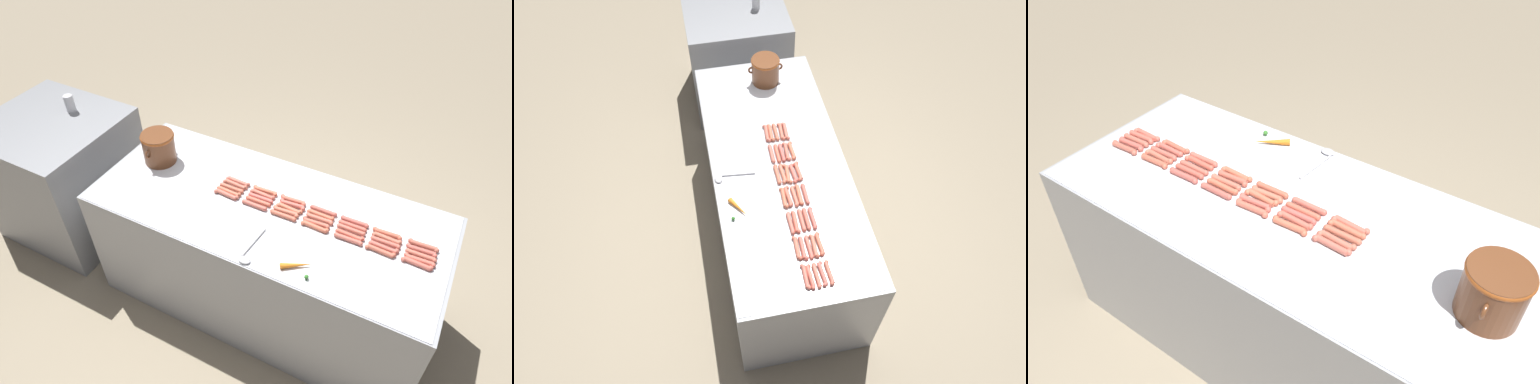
{
  "view_description": "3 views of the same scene",
  "coord_description": "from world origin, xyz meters",
  "views": [
    {
      "loc": [
        -1.68,
        -0.8,
        2.7
      ],
      "look_at": [
        -0.02,
        0.06,
        0.99
      ],
      "focal_mm": 31.57,
      "sensor_mm": 36.0,
      "label": 1
    },
    {
      "loc": [
        -0.47,
        -2.04,
        3.38
      ],
      "look_at": [
        -0.1,
        -0.24,
        0.89
      ],
      "focal_mm": 34.27,
      "sensor_mm": 36.0,
      "label": 2
    },
    {
      "loc": [
        1.25,
        0.84,
        2.19
      ],
      "look_at": [
        -0.06,
        -0.07,
        0.89
      ],
      "focal_mm": 34.57,
      "sensor_mm": 36.0,
      "label": 3
    }
  ],
  "objects": [
    {
      "name": "hot_dog_34",
      "position": [
        0.11,
        0.25,
        0.9
      ],
      "size": [
        0.03,
        0.16,
        0.03
      ],
      "color": "#C16150",
      "rests_on": "griddle_counter"
    },
    {
      "name": "hot_dog_5",
      "position": [
        -0.03,
        0.07,
        0.9
      ],
      "size": [
        0.03,
        0.16,
        0.03
      ],
      "color": "#C45F50",
      "rests_on": "griddle_counter"
    },
    {
      "name": "hot_dog_6",
      "position": [
        -0.03,
        0.26,
        0.9
      ],
      "size": [
        0.04,
        0.16,
        0.03
      ],
      "color": "#C0604F",
      "rests_on": "griddle_counter"
    },
    {
      "name": "hot_dog_17",
      "position": [
        0.04,
        -0.31,
        0.9
      ],
      "size": [
        0.03,
        0.16,
        0.03
      ],
      "color": "#C86651",
      "rests_on": "griddle_counter"
    },
    {
      "name": "hot_dog_7",
      "position": [
        0.0,
        -0.87,
        0.9
      ],
      "size": [
        0.03,
        0.16,
        0.03
      ],
      "color": "#CE6050",
      "rests_on": "griddle_counter"
    },
    {
      "name": "hot_dog_22",
      "position": [
        0.07,
        -0.68,
        0.9
      ],
      "size": [
        0.03,
        0.16,
        0.03
      ],
      "color": "#C16750",
      "rests_on": "griddle_counter"
    },
    {
      "name": "hot_dog_2",
      "position": [
        -0.03,
        -0.5,
        0.9
      ],
      "size": [
        0.03,
        0.16,
        0.03
      ],
      "color": "#C36150",
      "rests_on": "griddle_counter"
    },
    {
      "name": "hot_dog_12",
      "position": [
        0.01,
        0.06,
        0.9
      ],
      "size": [
        0.03,
        0.16,
        0.03
      ],
      "color": "#CD5F49",
      "rests_on": "griddle_counter"
    },
    {
      "name": "hot_dog_33",
      "position": [
        0.11,
        0.07,
        0.9
      ],
      "size": [
        0.03,
        0.16,
        0.03
      ],
      "color": "#CD6348",
      "rests_on": "griddle_counter"
    },
    {
      "name": "hot_dog_14",
      "position": [
        0.04,
        -0.87,
        0.9
      ],
      "size": [
        0.03,
        0.16,
        0.03
      ],
      "color": "#C56451",
      "rests_on": "griddle_counter"
    },
    {
      "name": "hot_dog_29",
      "position": [
        0.1,
        -0.67,
        0.9
      ],
      "size": [
        0.03,
        0.16,
        0.03
      ],
      "color": "#CC5F48",
      "rests_on": "griddle_counter"
    },
    {
      "name": "hot_dog_8",
      "position": [
        0.0,
        -0.68,
        0.9
      ],
      "size": [
        0.03,
        0.16,
        0.03
      ],
      "color": "#C75E50",
      "rests_on": "griddle_counter"
    },
    {
      "name": "hot_dog_27",
      "position": [
        0.07,
        0.26,
        0.9
      ],
      "size": [
        0.04,
        0.16,
        0.03
      ],
      "color": "#BF634F",
      "rests_on": "griddle_counter"
    },
    {
      "name": "ground_plane",
      "position": [
        0.0,
        0.0,
        0.0
      ],
      "size": [
        20.0,
        20.0,
        0.0
      ],
      "primitive_type": "plane",
      "color": "gray"
    },
    {
      "name": "hot_dog_21",
      "position": [
        0.07,
        -0.86,
        0.9
      ],
      "size": [
        0.03,
        0.16,
        0.03
      ],
      "color": "#C65C50",
      "rests_on": "griddle_counter"
    },
    {
      "name": "hot_dog_13",
      "position": [
        0.0,
        0.26,
        0.9
      ],
      "size": [
        0.03,
        0.16,
        0.03
      ],
      "color": "#C46349",
      "rests_on": "griddle_counter"
    },
    {
      "name": "hot_dog_3",
      "position": [
        -0.03,
        -0.3,
        0.9
      ],
      "size": [
        0.03,
        0.16,
        0.03
      ],
      "color": "#CE6449",
      "rests_on": "griddle_counter"
    },
    {
      "name": "hot_dog_20",
      "position": [
        0.04,
        0.26,
        0.9
      ],
      "size": [
        0.03,
        0.16,
        0.03
      ],
      "color": "#C0624A",
      "rests_on": "griddle_counter"
    },
    {
      "name": "hot_dog_15",
      "position": [
        0.04,
        -0.68,
        0.9
      ],
      "size": [
        0.03,
        0.16,
        0.03
      ],
      "color": "#C25E4F",
      "rests_on": "griddle_counter"
    },
    {
      "name": "hot_dog_19",
      "position": [
        0.04,
        0.06,
        0.9
      ],
      "size": [
        0.03,
        0.16,
        0.03
      ],
      "color": "#C65A50",
      "rests_on": "griddle_counter"
    },
    {
      "name": "hot_dog_9",
      "position": [
        0.0,
        -0.5,
        0.9
      ],
      "size": [
        0.03,
        0.16,
        0.03
      ],
      "color": "#CD5C49",
      "rests_on": "griddle_counter"
    },
    {
      "name": "hot_dog_10",
      "position": [
        0.0,
        -0.3,
        0.9
      ],
      "size": [
        0.04,
        0.16,
        0.03
      ],
      "color": "#C15E4B",
      "rests_on": "griddle_counter"
    },
    {
      "name": "griddle_counter",
      "position": [
        0.0,
        0.0,
        0.44
      ],
      "size": [
        0.89,
        2.09,
        0.88
      ],
      "color": "#9EA0A5",
      "rests_on": "ground_plane"
    },
    {
      "name": "hot_dog_4",
      "position": [
        -0.03,
        -0.11,
        0.9
      ],
      "size": [
        0.03,
        0.16,
        0.03
      ],
      "color": "#C45F47",
      "rests_on": "griddle_counter"
    },
    {
      "name": "hot_dog_28",
      "position": [
        0.11,
        -0.86,
        0.9
      ],
      "size": [
        0.03,
        0.16,
        0.03
      ],
      "color": "#C2604D",
      "rests_on": "griddle_counter"
    },
    {
      "name": "carrot",
      "position": [
        -0.32,
        -0.33,
        0.9
      ],
      "size": [
        0.12,
        0.16,
        0.03
      ],
      "color": "orange",
      "rests_on": "griddle_counter"
    },
    {
      "name": "hot_dog_18",
      "position": [
        0.04,
        -0.12,
        0.9
      ],
      "size": [
        0.04,
        0.16,
        0.03
      ],
      "color": "#CB684C",
      "rests_on": "griddle_counter"
    },
    {
      "name": "hot_dog_30",
      "position": [
        0.11,
        -0.49,
        0.9
      ],
      "size": [
        0.03,
        0.16,
        0.03
      ],
      "color": "#C55A4F",
      "rests_on": "griddle_counter"
    },
    {
      "name": "hot_dog_31",
      "position": [
        0.11,
        -0.3,
        0.9
      ],
      "size": [
        0.03,
        0.16,
        0.03
      ],
      "color": "#BF594C",
      "rests_on": "griddle_counter"
    },
    {
      "name": "hot_dog_26",
      "position": [
        0.07,
        0.07,
        0.9
      ],
      "size": [
        0.03,
        0.16,
        0.03
      ],
      "color": "#C3604E",
      "rests_on": "griddle_counter"
    },
    {
      "name": "hot_dog_1",
      "position": [
        -0.03,
        -0.67,
        0.9
      ],
      "size": [
        0.03,
        0.16,
        0.03
      ],
      "color": "#C6604A",
      "rests_on": "griddle_counter"
    },
    {
      "name": "hot_dog_11",
      "position": [
        0.01,
        -0.12,
        0.9
      ],
      "size": [
        0.03,
        0.16,
        0.03
      ],
      "color": "#C36850",
      "rests_on": "griddle_counter"
    },
    {
      "name": "serving_spoon",
      "position": [
        -0.37,
        -0.07,
        0.89
      ],
      "size": [
        0.27,
        0.07,
        0.02
      ],
      "color": "#B7B7BC",
      "rests_on": "griddle_counter"
    },
    {
      "name": "hot_dog_32",
      "position": [
        0.11,
        -0.11,
        0.9
      ],
      "size": [
        0.04,
        0.16,
        0.03
      ],
      "color": "#CD614C",
      "rests_on": "griddle_counter"
    },
    {
      "name": "hot_dog_23",
      "position": [
        0.07,
        -0.49,
        0.9
      ],
      "size": [
        0.03,
        0.16,
        0.03
      ],
      "color": "#C15949",
      "rests_on": "griddle_counter"
    },
    {
      "name": "bean_pot",
      "position": [
        0.07,
        0.81,
        0.99
      ],
      "size": [
        0.26,
        0.21,
        0.2
      ],
      "color": "brown",
      "rests_on": "griddle_counter"
    },
    {
      "name": "hot_dog_24",
      "position": [
        0.07,
        -0.3,
        0.9
      ],
      "size": [
        0.03,
        0.16,
        0.03
      ],
      "color": "#CC654A",
      "rests_on": "griddle_counter"
    },
    {
      "name": "hot_dog_0",
      "position": [
        -0.03,
        -0.86,
        0.9
      ],
      "size": [
        0.03,
        0.16,
        0.03
      ],
      "color": "#C95F4F",
      "rests_on": "griddle_counter"
    },
    {
      "name": "hot_dog_25",
      "position": [
        0.07,
        -0.12,
        0.9
      ],
      "size": [
        0.04,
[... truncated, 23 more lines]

